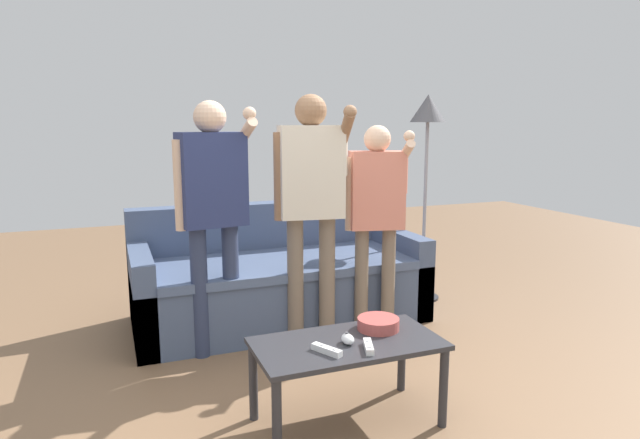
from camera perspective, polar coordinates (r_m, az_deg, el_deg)
name	(u,v)px	position (r m, az deg, el deg)	size (l,w,h in m)	color
ground_plane	(349,411)	(2.99, 3.05, -19.36)	(12.00, 12.00, 0.00)	brown
couch	(278,280)	(4.16, -4.46, -6.35)	(2.11, 0.96, 0.85)	#475675
coffee_table	(347,353)	(2.72, 2.90, -13.81)	(0.91, 0.47, 0.43)	#2D2D33
snack_bowl	(378,324)	(2.85, 6.13, -10.80)	(0.21, 0.21, 0.06)	#B24C47
game_remote_nunchuk	(348,339)	(2.66, 2.93, -12.40)	(0.06, 0.09, 0.05)	white
floor_lamp	(427,129)	(4.54, 11.20, 9.30)	(0.29, 0.29, 1.70)	#2D2D33
player_left	(213,198)	(3.43, -11.18, 2.19)	(0.49, 0.31, 1.61)	#2D3856
player_center	(311,191)	(3.53, -0.93, 3.05)	(0.48, 0.40, 1.65)	#756656
player_right	(376,206)	(3.71, 5.92, 1.45)	(0.43, 0.37, 1.46)	#756656
game_remote_wand_near	(327,350)	(2.56, 0.70, -13.51)	(0.11, 0.16, 0.03)	white
game_remote_wand_far	(368,347)	(2.61, 5.10, -13.13)	(0.08, 0.15, 0.03)	white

